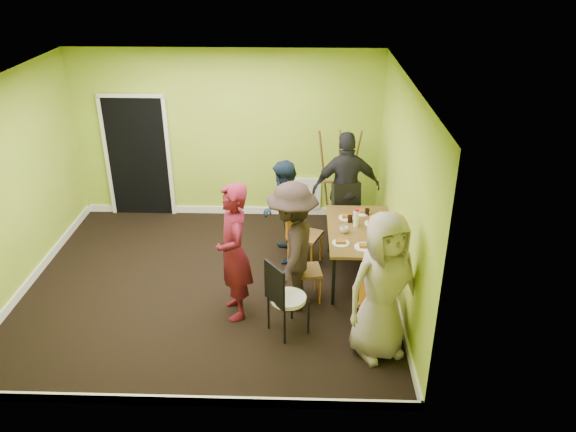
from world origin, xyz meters
The scene contains 28 objects.
ground centered at (0.00, 0.00, 0.00)m, with size 5.00×5.00×0.00m, color black.
room_walls centered at (-0.02, 0.04, 0.99)m, with size 5.04×4.54×2.82m.
dining_table centered at (2.05, 0.27, 0.70)m, with size 0.90×1.50×0.75m.
chair_left_far centered at (1.21, 0.62, 0.57)m, with size 0.55×0.55×1.02m.
chair_left_near centered at (1.24, -0.29, 0.51)m, with size 0.43×0.42×0.90m.
chair_back_end centered at (1.91, 1.16, 0.72)m, with size 0.53×0.58×1.02m.
chair_front_end centered at (2.14, -1.07, 0.60)m, with size 0.53×0.53×1.07m.
chair_bentwood centered at (1.04, -1.02, 0.54)m, with size 0.54×0.53×0.99m.
easel centered at (1.81, 1.78, 0.84)m, with size 0.68×0.64×1.69m.
plate_near_left centered at (1.87, 0.60, 0.76)m, with size 0.22×0.22×0.01m, color white.
plate_near_right centered at (1.75, -0.13, 0.76)m, with size 0.23×0.23×0.01m, color white.
plate_far_back centered at (2.10, 0.78, 0.76)m, with size 0.24×0.24×0.01m, color white.
plate_far_front centered at (2.04, -0.23, 0.76)m, with size 0.26×0.26×0.01m, color white.
plate_wall_back centered at (2.22, 0.43, 0.76)m, with size 0.23×0.23×0.01m, color white.
plate_wall_front centered at (2.34, 0.10, 0.76)m, with size 0.25×0.25×0.01m, color white.
thermos centered at (1.98, 0.37, 0.87)m, with size 0.07×0.07×0.23m, color white.
blue_bottle centered at (2.28, -0.09, 0.86)m, with size 0.07×0.07×0.21m, color #1833B4.
orange_bottle centered at (1.98, 0.52, 0.79)m, with size 0.03×0.03×0.09m, color orange.
glass_mid centered at (1.91, 0.48, 0.80)m, with size 0.07×0.07×0.10m, color black.
glass_back centered at (2.17, 0.72, 0.80)m, with size 0.07×0.07×0.09m, color black.
glass_front centered at (2.19, -0.16, 0.80)m, with size 0.07×0.07×0.10m, color black.
cup_a centered at (1.81, 0.17, 0.79)m, with size 0.11×0.11×0.09m, color white.
cup_b centered at (2.28, 0.26, 0.80)m, with size 0.11×0.11×0.10m, color white.
person_standing centered at (0.43, -0.63, 0.89)m, with size 0.65×0.42×1.77m, color #5A0F20.
person_left_far centered at (0.98, 0.75, 0.76)m, with size 0.74×0.57×1.51m, color #142133.
person_left_near centered at (1.13, -0.44, 0.86)m, with size 1.11×0.64×1.71m, color black.
person_back_end centered at (1.91, 1.33, 0.89)m, with size 1.04×0.43×1.77m, color black.
person_front_end centered at (2.14, -1.33, 0.88)m, with size 0.86×0.56×1.77m, color gray.
Camera 1 is at (1.27, -6.48, 4.29)m, focal length 35.00 mm.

